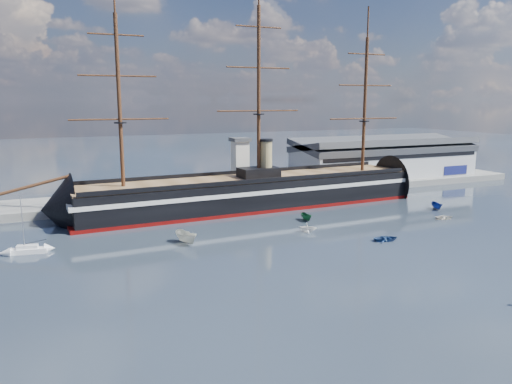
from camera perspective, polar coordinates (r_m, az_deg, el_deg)
name	(u,v)px	position (r m, az deg, el deg)	size (l,w,h in m)	color
ground	(284,225)	(110.47, 3.18, -3.83)	(600.00, 600.00, 0.00)	#1E262E
quay	(259,194)	(146.43, 0.30, -0.26)	(180.00, 18.00, 2.00)	slate
warehouse	(384,158)	(173.39, 14.43, 3.76)	(63.00, 21.00, 11.60)	#B7BABC
quay_tower	(240,164)	(139.48, -1.82, 3.26)	(5.00, 5.00, 15.00)	silver
warship	(245,193)	(127.01, -1.24, -0.06)	(113.21, 20.01, 53.94)	black
sailboat	(27,250)	(99.49, -24.66, -6.00)	(6.96, 3.04, 10.77)	white
motorboat_a	(187,244)	(97.53, -7.94, -5.86)	(7.45, 2.73, 2.98)	beige
motorboat_b	(386,241)	(101.73, 14.64, -5.41)	(2.98, 1.19, 1.39)	navy
motorboat_c	(306,221)	(115.02, 5.79, -3.29)	(5.18, 1.90, 2.07)	#17502E
motorboat_d	(308,232)	(105.50, 5.91, -4.56)	(5.94, 2.57, 2.18)	white
motorboat_e	(444,219)	(124.08, 20.74, -2.91)	(2.59, 1.04, 1.21)	white
motorboat_f	(437,209)	(134.31, 19.95, -1.87)	(5.45, 2.00, 2.18)	navy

